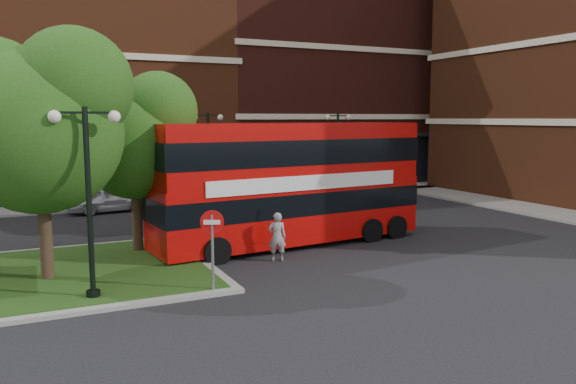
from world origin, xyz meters
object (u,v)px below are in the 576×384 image
woman (277,237)px  car_silver (108,199)px  car_white (291,187)px  bus (291,176)px

woman → car_silver: woman is taller
woman → car_white: woman is taller
bus → woman: size_ratio=6.48×
woman → car_white: size_ratio=0.37×
car_white → car_silver: bearing=87.9°
woman → car_silver: bearing=-52.8°
bus → woman: bearing=-132.2°
car_silver → woman: bearing=-170.9°
car_white → woman: bearing=150.6°
woman → car_white: 14.07m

